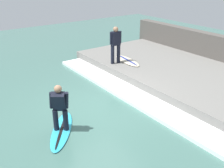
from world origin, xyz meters
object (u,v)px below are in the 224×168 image
Objects in this scene: surfer_riding at (59,106)px; surfer_waiting_near at (116,43)px; surfboard_waiting_near at (127,61)px; surfboard_riding at (62,130)px.

surfer_waiting_near reaches higher than surfer_riding.
surfer_waiting_near is 1.04m from surfboard_waiting_near.
surfboard_waiting_near is at bearing 30.62° from surfer_riding.
surfer_riding is 0.85× the size of surfer_waiting_near.
surfer_riding is at bearing -26.57° from surfboard_riding.
surfboard_waiting_near is (4.58, 2.71, -0.37)m from surfer_riding.
surfer_riding is at bearing -144.81° from surfer_waiting_near.
surfer_riding is 4.93m from surfer_waiting_near.
surfer_waiting_near is at bearing 35.19° from surfer_riding.
surfer_riding reaches higher than surfboard_waiting_near.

